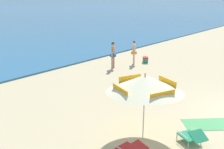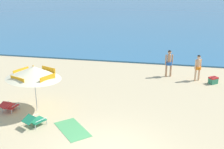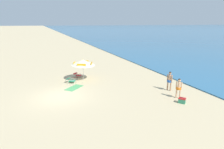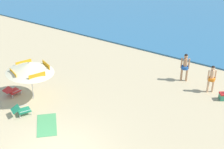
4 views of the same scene
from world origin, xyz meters
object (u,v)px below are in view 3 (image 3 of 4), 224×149
object	(u,v)px
lounge_chair_beside_umbrella	(77,75)
person_standing_near_shore	(170,80)
person_standing_beside	(179,87)
cooler_box	(182,100)
beach_umbrella_striped_main	(83,62)
beach_towel	(74,88)
lounge_chair_under_umbrella	(71,80)

from	to	relation	value
lounge_chair_beside_umbrella	person_standing_near_shore	xyz separation A→B (m)	(7.05, 6.58, 0.70)
person_standing_beside	cooler_box	world-z (taller)	person_standing_beside
person_standing_near_shore	person_standing_beside	size ratio (longest dim) A/B	1.06
beach_umbrella_striped_main	beach_towel	size ratio (longest dim) A/B	1.90
beach_umbrella_striped_main	lounge_chair_under_umbrella	world-z (taller)	beach_umbrella_striped_main
person_standing_beside	lounge_chair_under_umbrella	bearing A→B (deg)	-134.20
beach_umbrella_striped_main	lounge_chair_beside_umbrella	bearing A→B (deg)	-161.68
cooler_box	beach_umbrella_striped_main	bearing A→B (deg)	-147.54
person_standing_beside	cooler_box	distance (m)	1.20
person_standing_near_shore	beach_towel	xyz separation A→B (m)	(-3.66, -7.57, -0.97)
beach_umbrella_striped_main	person_standing_beside	size ratio (longest dim) A/B	2.16
cooler_box	person_standing_near_shore	bearing A→B (deg)	162.65
lounge_chair_beside_umbrella	cooler_box	distance (m)	11.24
lounge_chair_beside_umbrella	beach_towel	bearing A→B (deg)	-16.24
beach_umbrella_striped_main	person_standing_beside	xyz separation A→B (m)	(7.57, 5.75, -0.92)
lounge_chair_under_umbrella	beach_towel	world-z (taller)	lounge_chair_under_umbrella
beach_umbrella_striped_main	cooler_box	distance (m)	10.15
beach_umbrella_striped_main	person_standing_beside	distance (m)	9.55
person_standing_near_shore	cooler_box	bearing A→B (deg)	-17.35
lounge_chair_beside_umbrella	person_standing_near_shore	bearing A→B (deg)	43.01
lounge_chair_under_umbrella	beach_towel	xyz separation A→B (m)	(1.61, 0.04, -0.27)
cooler_box	beach_towel	distance (m)	9.21
lounge_chair_beside_umbrella	person_standing_near_shore	size ratio (longest dim) A/B	0.54
beach_umbrella_striped_main	person_standing_near_shore	distance (m)	8.57
beach_towel	beach_umbrella_striped_main	bearing A→B (deg)	147.96
person_standing_near_shore	person_standing_beside	distance (m)	1.76
lounge_chair_under_umbrella	lounge_chair_beside_umbrella	distance (m)	2.06
cooler_box	beach_towel	bearing A→B (deg)	-132.75
cooler_box	beach_towel	xyz separation A→B (m)	(-6.25, -6.76, -0.20)
beach_umbrella_striped_main	person_standing_near_shore	bearing A→B (deg)	46.52
lounge_chair_under_umbrella	person_standing_near_shore	distance (m)	9.28
person_standing_beside	beach_towel	world-z (taller)	person_standing_beside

